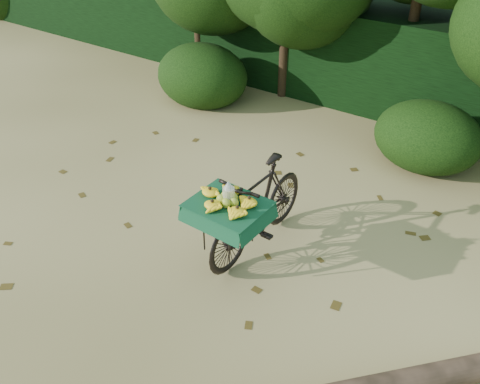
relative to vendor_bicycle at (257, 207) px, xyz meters
The scene contains 6 objects.
ground 1.32m from the vendor_bicycle, 111.66° to the right, with size 80.00×80.00×0.00m, color tan.
vendor_bicycle is the anchor object (origin of this frame).
hedge_backdrop 5.24m from the vendor_bicycle, 94.75° to the left, with size 26.00×1.80×1.80m, color black.
tree_row 4.75m from the vendor_bicycle, 103.80° to the left, with size 14.50×2.00×4.00m, color black, non-canonical shape.
bush_clumps 3.21m from the vendor_bicycle, 88.81° to the left, with size 8.80×1.70×0.90m, color black, non-canonical shape.
leaf_litter 0.86m from the vendor_bicycle, 134.50° to the right, with size 7.00×7.30×0.01m, color #4E3A14, non-canonical shape.
Camera 1 is at (3.16, -3.15, 4.21)m, focal length 38.00 mm.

